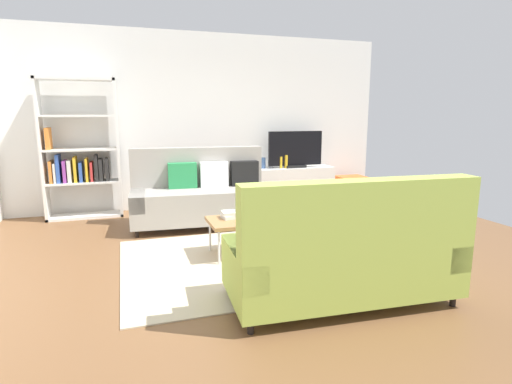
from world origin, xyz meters
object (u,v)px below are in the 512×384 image
object	(u,v)px
couch_green	(343,254)
tv	(295,150)
couch_beige	(201,194)
tv_console	(294,185)
bookshelf	(80,155)
vase_0	(263,163)
storage_trunk	(351,188)
bottle_1	(286,161)
potted_plant	(254,201)
vase_1	(271,165)
bottle_0	(281,162)
coffee_table	(257,220)
table_book_0	(233,216)

from	to	relation	value
couch_green	tv	world-z (taller)	tv
couch_beige	couch_green	distance (m)	2.92
tv_console	bookshelf	distance (m)	3.59
vase_0	bookshelf	bearing A→B (deg)	-179.42
bookshelf	vase_0	xyz separation A→B (m)	(2.95, 0.03, -0.23)
storage_trunk	bottle_1	size ratio (longest dim) A/B	2.26
potted_plant	vase_0	size ratio (longest dim) A/B	1.79
couch_green	vase_1	size ratio (longest dim) A/B	16.21
bottle_0	couch_beige	bearing A→B (deg)	-149.49
tv	vase_1	xyz separation A→B (m)	(-0.43, 0.07, -0.25)
couch_green	potted_plant	distance (m)	1.49
coffee_table	bookshelf	xyz separation A→B (m)	(-2.03, 2.43, 0.57)
table_book_0	bottle_0	bearing A→B (deg)	56.82
tv_console	tv	distance (m)	0.63
couch_beige	bottle_1	distance (m)	1.97
tv	couch_beige	bearing A→B (deg)	-152.85
tv	potted_plant	size ratio (longest dim) A/B	2.94
tv_console	bookshelf	world-z (taller)	bookshelf
table_book_0	bottle_0	xyz separation A→B (m)	(1.48, 2.27, 0.30)
storage_trunk	vase_1	distance (m)	1.61
vase_1	bottle_1	size ratio (longest dim) A/B	0.52
coffee_table	tv_console	xyz separation A→B (m)	(1.50, 2.41, -0.07)
tv	coffee_table	bearing A→B (deg)	-122.11
bottle_1	coffee_table	bearing A→B (deg)	-119.08
vase_0	bottle_1	distance (m)	0.41
couch_beige	bookshelf	xyz separation A→B (m)	(-1.65, 1.00, 0.51)
storage_trunk	vase_1	bearing A→B (deg)	174.40
couch_beige	tv	xyz separation A→B (m)	(1.88, 0.96, 0.50)
vase_0	bottle_1	xyz separation A→B (m)	(0.40, -0.09, 0.02)
bottle_1	vase_0	bearing A→B (deg)	167.28
vase_0	vase_1	xyz separation A→B (m)	(0.15, 0.00, -0.03)
storage_trunk	bottle_0	world-z (taller)	bottle_0
bottle_0	bottle_1	size ratio (longest dim) A/B	0.88
tv_console	bottle_0	distance (m)	0.51
couch_green	couch_beige	bearing A→B (deg)	106.74
table_book_0	vase_0	bearing A→B (deg)	63.41
coffee_table	tv	distance (m)	2.87
storage_trunk	coffee_table	bearing A→B (deg)	-138.40
couch_beige	table_book_0	bearing A→B (deg)	99.27
table_book_0	bottle_0	distance (m)	2.72
bookshelf	tv	bearing A→B (deg)	-0.65
couch_green	bottle_0	distance (m)	3.91
bottle_1	bottle_0	bearing A→B (deg)	180.00
coffee_table	bottle_1	size ratio (longest dim) A/B	4.78
vase_1	bookshelf	bearing A→B (deg)	-179.44
storage_trunk	vase_0	distance (m)	1.76
potted_plant	table_book_0	bearing A→B (deg)	163.13
couch_green	coffee_table	world-z (taller)	couch_green
couch_green	bottle_0	bearing A→B (deg)	79.68
tv_console	couch_green	bearing A→B (deg)	-107.62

